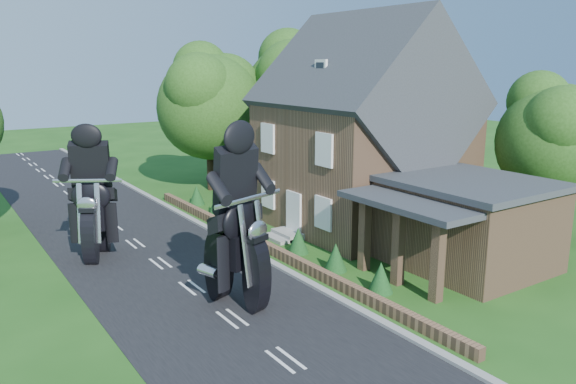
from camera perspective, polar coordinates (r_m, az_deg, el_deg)
ground at (r=18.00m, az=-5.71°, el=-12.72°), size 120.00×120.00×0.00m
road at (r=17.99m, az=-5.71°, el=-12.69°), size 7.00×80.00×0.02m
kerb at (r=19.78m, az=3.78°, el=-10.04°), size 0.30×80.00×0.12m
garden_wall at (r=23.94m, az=-2.31°, el=-5.52°), size 0.30×22.00×0.40m
house at (r=27.43m, az=7.63°, el=5.63°), size 9.54×8.64×10.24m
annex at (r=22.88m, az=17.56°, el=-2.91°), size 7.05×5.94×3.44m
tree_annex_side at (r=28.78m, az=25.71°, el=5.51°), size 5.64×5.20×7.48m
tree_house_right at (r=33.48m, az=12.69°, el=8.19°), size 6.51×6.00×8.40m
tree_behind_house at (r=37.49m, az=1.61°, el=10.56°), size 7.81×7.20×10.08m
tree_behind_left at (r=35.26m, az=-7.45°, el=9.50°), size 6.94×6.40×9.16m
shrub_a at (r=19.90m, az=9.40°, el=-8.53°), size 0.90×0.90×1.10m
shrub_b at (r=21.66m, az=4.85°, el=-6.60°), size 0.90×0.90×1.10m
shrub_c at (r=23.55m, az=1.04°, el=-4.93°), size 0.90×0.90×1.10m
shrub_d at (r=27.63m, az=-4.90°, el=-2.27°), size 0.90×0.90×1.10m
shrub_e at (r=29.78m, az=-7.24°, el=-1.21°), size 0.90×0.90×1.10m
shrub_f at (r=31.97m, az=-9.26°, el=-0.30°), size 0.90×0.90×1.10m
motorcycle_lead at (r=18.56m, az=-5.15°, el=-8.81°), size 1.04×2.02×1.82m
motorcycle_follow at (r=24.11m, az=-18.91°, el=-4.54°), size 1.30×1.75×1.65m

